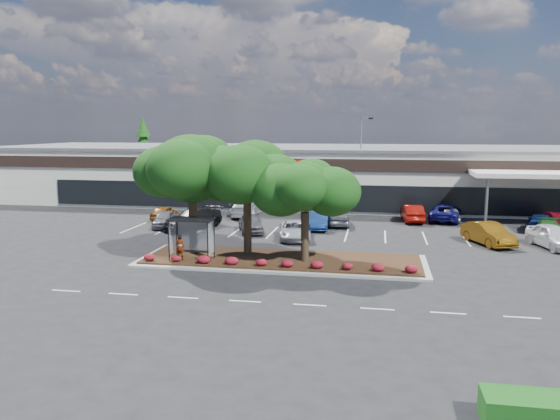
# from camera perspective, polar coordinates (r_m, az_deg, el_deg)

# --- Properties ---
(ground) EXTENTS (160.00, 160.00, 0.00)m
(ground) POSITION_cam_1_polar(r_m,az_deg,el_deg) (30.48, 2.58, -7.45)
(ground) COLOR black
(ground) RESTS_ON ground
(retail_store) EXTENTS (80.40, 25.20, 6.25)m
(retail_store) POSITION_cam_1_polar(r_m,az_deg,el_deg) (63.26, 6.84, 3.79)
(retail_store) COLOR white
(retail_store) RESTS_ON ground
(landscape_island) EXTENTS (18.00, 6.00, 0.26)m
(landscape_island) POSITION_cam_1_polar(r_m,az_deg,el_deg) (34.56, 0.19, -5.29)
(landscape_island) COLOR #9C9D98
(landscape_island) RESTS_ON ground
(lane_markings) EXTENTS (33.12, 20.06, 0.01)m
(lane_markings) POSITION_cam_1_polar(r_m,az_deg,el_deg) (40.54, 4.39, -3.39)
(lane_markings) COLOR silver
(lane_markings) RESTS_ON ground
(shrub_row) EXTENTS (17.00, 0.80, 0.50)m
(shrub_row) POSITION_cam_1_polar(r_m,az_deg,el_deg) (32.46, -0.47, -5.50)
(shrub_row) COLOR maroon
(shrub_row) RESTS_ON landscape_island
(bus_shelter) EXTENTS (2.75, 1.55, 2.59)m
(bus_shelter) POSITION_cam_1_polar(r_m,az_deg,el_deg) (34.50, -9.16, -1.72)
(bus_shelter) COLOR black
(bus_shelter) RESTS_ON landscape_island
(island_tree_west) EXTENTS (7.20, 7.20, 7.89)m
(island_tree_west) POSITION_cam_1_polar(r_m,az_deg,el_deg) (35.82, -9.16, 1.74)
(island_tree_west) COLOR black
(island_tree_west) RESTS_ON landscape_island
(island_tree_mid) EXTENTS (6.60, 6.60, 7.32)m
(island_tree_mid) POSITION_cam_1_polar(r_m,az_deg,el_deg) (35.53, -3.44, 1.31)
(island_tree_mid) COLOR black
(island_tree_mid) RESTS_ON landscape_island
(island_tree_east) EXTENTS (5.80, 5.80, 6.50)m
(island_tree_east) POSITION_cam_1_polar(r_m,az_deg,el_deg) (33.38, 2.63, 0.14)
(island_tree_east) COLOR black
(island_tree_east) RESTS_ON landscape_island
(conifer_north_west) EXTENTS (4.40, 4.40, 10.00)m
(conifer_north_west) POSITION_cam_1_polar(r_m,az_deg,el_deg) (82.40, -14.05, 6.00)
(conifer_north_west) COLOR black
(conifer_north_west) RESTS_ON ground
(person_waiting) EXTENTS (0.58, 0.39, 1.57)m
(person_waiting) POSITION_cam_1_polar(r_m,az_deg,el_deg) (34.63, -10.40, -3.84)
(person_waiting) COLOR #594C47
(person_waiting) RESTS_ON landscape_island
(light_pole) EXTENTS (1.41, 0.76, 9.55)m
(light_pole) POSITION_cam_1_polar(r_m,az_deg,el_deg) (57.15, 8.50, 4.32)
(light_pole) COLOR #9C9D98
(light_pole) RESTS_ON ground
(car_0) EXTENTS (2.41, 4.30, 1.38)m
(car_0) POSITION_cam_1_polar(r_m,az_deg,el_deg) (47.52, -11.98, -0.93)
(car_0) COLOR slate
(car_0) RESTS_ON ground
(car_1) EXTENTS (4.27, 6.33, 1.70)m
(car_1) POSITION_cam_1_polar(r_m,az_deg,el_deg) (46.22, -9.03, -0.92)
(car_1) COLOR black
(car_1) RESTS_ON ground
(car_2) EXTENTS (3.08, 4.64, 1.47)m
(car_2) POSITION_cam_1_polar(r_m,az_deg,el_deg) (44.24, -3.08, -1.40)
(car_2) COLOR #515158
(car_2) RESTS_ON ground
(car_3) EXTENTS (3.10, 5.26, 1.37)m
(car_3) POSITION_cam_1_polar(r_m,az_deg,el_deg) (41.54, 1.53, -2.12)
(car_3) COLOR #ACAFB7
(car_3) RESTS_ON ground
(car_4) EXTENTS (1.82, 4.52, 1.46)m
(car_4) POSITION_cam_1_polar(r_m,az_deg,el_deg) (45.80, 4.09, -1.07)
(car_4) COLOR navy
(car_4) RESTS_ON ground
(car_6) EXTENTS (3.43, 5.15, 1.61)m
(car_6) POSITION_cam_1_polar(r_m,az_deg,el_deg) (42.35, 20.92, -2.33)
(car_6) COLOR #663F08
(car_6) RESTS_ON ground
(car_7) EXTENTS (2.82, 5.00, 1.37)m
(car_7) POSITION_cam_1_polar(r_m,az_deg,el_deg) (46.27, 26.31, -1.92)
(car_7) COLOR #21561F
(car_7) RESTS_ON ground
(car_8) EXTENTS (3.13, 5.23, 1.67)m
(car_8) POSITION_cam_1_polar(r_m,az_deg,el_deg) (43.00, 26.65, -2.48)
(car_8) COLOR silver
(car_8) RESTS_ON ground
(car_9) EXTENTS (1.64, 3.94, 1.33)m
(car_9) POSITION_cam_1_polar(r_m,az_deg,el_deg) (51.10, -11.99, -0.30)
(car_9) COLOR brown
(car_9) RESTS_ON ground
(car_10) EXTENTS (2.76, 5.92, 1.67)m
(car_10) POSITION_cam_1_polar(r_m,az_deg,el_deg) (52.21, -3.62, 0.25)
(car_10) COLOR #B2B5BE
(car_10) RESTS_ON ground
(car_11) EXTENTS (3.19, 5.12, 1.62)m
(car_11) POSITION_cam_1_polar(r_m,az_deg,el_deg) (50.60, 4.00, -0.05)
(car_11) COLOR #A1A3AC
(car_11) RESTS_ON ground
(car_12) EXTENTS (2.32, 4.73, 1.55)m
(car_12) POSITION_cam_1_polar(r_m,az_deg,el_deg) (47.59, 6.11, -0.67)
(car_12) COLOR slate
(car_12) RESTS_ON ground
(car_13) EXTENTS (2.05, 4.81, 1.54)m
(car_13) POSITION_cam_1_polar(r_m,az_deg,el_deg) (50.59, 13.64, -0.32)
(car_13) COLOR #770B05
(car_13) RESTS_ON ground
(car_14) EXTENTS (3.50, 5.86, 1.53)m
(car_14) POSITION_cam_1_polar(r_m,az_deg,el_deg) (51.70, 16.89, -0.27)
(car_14) COLOR #12125A
(car_14) RESTS_ON ground
(car_15) EXTENTS (1.70, 4.18, 1.42)m
(car_15) POSITION_cam_1_polar(r_m,az_deg,el_deg) (51.47, 17.27, -0.39)
(car_15) COLOR #5A5B62
(car_15) RESTS_ON ground
(car_16) EXTENTS (2.47, 4.77, 1.32)m
(car_16) POSITION_cam_1_polar(r_m,az_deg,el_deg) (51.96, 26.57, -0.89)
(car_16) COLOR maroon
(car_16) RESTS_ON ground
(car_17) EXTENTS (3.25, 5.10, 1.38)m
(car_17) POSITION_cam_1_polar(r_m,az_deg,el_deg) (49.77, 25.55, -1.17)
(car_17) COLOR navy
(car_17) RESTS_ON ground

